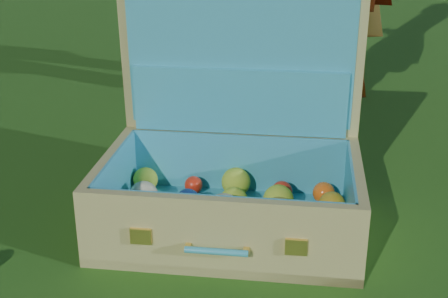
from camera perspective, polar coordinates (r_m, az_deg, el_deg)
ground at (r=1.65m, az=5.05°, el=-6.89°), size 60.00×60.00×0.00m
suitcase at (r=1.60m, az=0.75°, el=-0.83°), size 0.75×0.64×0.62m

